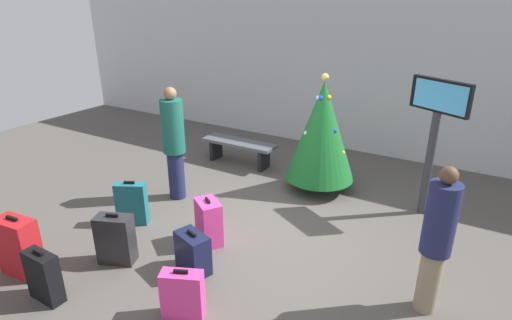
{
  "coord_description": "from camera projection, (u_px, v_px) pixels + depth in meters",
  "views": [
    {
      "loc": [
        2.6,
        -4.45,
        3.15
      ],
      "look_at": [
        -0.29,
        0.41,
        0.9
      ],
      "focal_mm": 28.66,
      "sensor_mm": 36.0,
      "label": 1
    }
  ],
  "objects": [
    {
      "name": "ground_plane",
      "position": [
        259.0,
        230.0,
        5.96
      ],
      "size": [
        16.0,
        16.0,
        0.0
      ],
      "primitive_type": "plane",
      "color": "#514C47"
    },
    {
      "name": "back_wall",
      "position": [
        357.0,
        67.0,
        8.53
      ],
      "size": [
        16.0,
        0.2,
        3.6
      ],
      "primitive_type": "cube",
      "color": "silver",
      "rests_on": "ground_plane"
    },
    {
      "name": "holiday_tree",
      "position": [
        322.0,
        131.0,
        6.83
      ],
      "size": [
        1.18,
        1.18,
        2.04
      ],
      "color": "#4C3319",
      "rests_on": "ground_plane"
    },
    {
      "name": "flight_info_kiosk",
      "position": [
        436.0,
        123.0,
        5.91
      ],
      "size": [
        0.86,
        0.51,
        2.1
      ],
      "color": "#333338",
      "rests_on": "ground_plane"
    },
    {
      "name": "waiting_bench",
      "position": [
        239.0,
        147.0,
        8.2
      ],
      "size": [
        1.54,
        0.44,
        0.48
      ],
      "color": "#4C5159",
      "rests_on": "ground_plane"
    },
    {
      "name": "traveller_0",
      "position": [
        437.0,
        238.0,
        4.13
      ],
      "size": [
        0.43,
        0.43,
        1.67
      ],
      "color": "gray",
      "rests_on": "ground_plane"
    },
    {
      "name": "traveller_1",
      "position": [
        174.0,
        142.0,
        6.58
      ],
      "size": [
        0.46,
        0.46,
        1.88
      ],
      "color": "#1E234C",
      "rests_on": "ground_plane"
    },
    {
      "name": "suitcase_0",
      "position": [
        193.0,
        253.0,
        4.98
      ],
      "size": [
        0.51,
        0.38,
        0.55
      ],
      "color": "#141938",
      "rests_on": "ground_plane"
    },
    {
      "name": "suitcase_1",
      "position": [
        132.0,
        203.0,
        6.03
      ],
      "size": [
        0.47,
        0.37,
        0.68
      ],
      "color": "#19606B",
      "rests_on": "ground_plane"
    },
    {
      "name": "suitcase_2",
      "position": [
        44.0,
        277.0,
        4.49
      ],
      "size": [
        0.43,
        0.18,
        0.63
      ],
      "color": "black",
      "rests_on": "ground_plane"
    },
    {
      "name": "suitcase_3",
      "position": [
        116.0,
        239.0,
        5.14
      ],
      "size": [
        0.5,
        0.39,
        0.69
      ],
      "color": "#232326",
      "rests_on": "ground_plane"
    },
    {
      "name": "suitcase_4",
      "position": [
        183.0,
        294.0,
        4.26
      ],
      "size": [
        0.48,
        0.35,
        0.58
      ],
      "color": "#E5388C",
      "rests_on": "ground_plane"
    },
    {
      "name": "suitcase_5",
      "position": [
        209.0,
        222.0,
        5.54
      ],
      "size": [
        0.49,
        0.45,
        0.67
      ],
      "color": "#E5388C",
      "rests_on": "ground_plane"
    },
    {
      "name": "suitcase_6",
      "position": [
        19.0,
        247.0,
        4.9
      ],
      "size": [
        0.53,
        0.31,
        0.78
      ],
      "color": "#B2191E",
      "rests_on": "ground_plane"
    }
  ]
}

